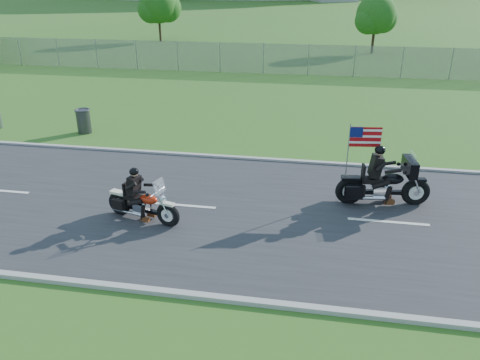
# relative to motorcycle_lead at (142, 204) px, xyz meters

# --- Properties ---
(ground) EXTENTS (420.00, 420.00, 0.00)m
(ground) POSITION_rel_motorcycle_lead_xyz_m (2.76, 0.99, -0.50)
(ground) COLOR #24551A
(ground) RESTS_ON ground
(road) EXTENTS (120.00, 8.00, 0.04)m
(road) POSITION_rel_motorcycle_lead_xyz_m (2.76, 0.99, -0.48)
(road) COLOR #28282B
(road) RESTS_ON ground
(curb_north) EXTENTS (120.00, 0.18, 0.12)m
(curb_north) POSITION_rel_motorcycle_lead_xyz_m (2.76, 5.04, -0.45)
(curb_north) COLOR #9E9B93
(curb_north) RESTS_ON ground
(curb_south) EXTENTS (120.00, 0.18, 0.12)m
(curb_south) POSITION_rel_motorcycle_lead_xyz_m (2.76, -3.06, -0.45)
(curb_south) COLOR #9E9B93
(curb_south) RESTS_ON ground
(fence) EXTENTS (60.00, 0.03, 2.00)m
(fence) POSITION_rel_motorcycle_lead_xyz_m (-2.24, 20.99, 0.50)
(fence) COLOR gray
(fence) RESTS_ON ground
(tree_fence_near) EXTENTS (3.52, 3.28, 4.75)m
(tree_fence_near) POSITION_rel_motorcycle_lead_xyz_m (8.81, 31.03, 2.47)
(tree_fence_near) COLOR #382316
(tree_fence_near) RESTS_ON ground
(tree_fence_mid) EXTENTS (3.96, 3.69, 5.30)m
(tree_fence_mid) POSITION_rel_motorcycle_lead_xyz_m (-11.19, 35.03, 2.80)
(tree_fence_mid) COLOR #382316
(tree_fence_mid) RESTS_ON ground
(motorcycle_lead) EXTENTS (2.30, 0.97, 1.57)m
(motorcycle_lead) POSITION_rel_motorcycle_lead_xyz_m (0.00, 0.00, 0.00)
(motorcycle_lead) COLOR black
(motorcycle_lead) RESTS_ON ground
(motorcycle_follow) EXTENTS (2.79, 1.01, 2.33)m
(motorcycle_follow) POSITION_rel_motorcycle_lead_xyz_m (6.67, 2.14, 0.13)
(motorcycle_follow) COLOR black
(motorcycle_follow) RESTS_ON ground
(trash_can) EXTENTS (0.77, 0.77, 1.01)m
(trash_can) POSITION_rel_motorcycle_lead_xyz_m (-5.24, 7.00, 0.00)
(trash_can) COLOR #3E3E43
(trash_can) RESTS_ON ground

